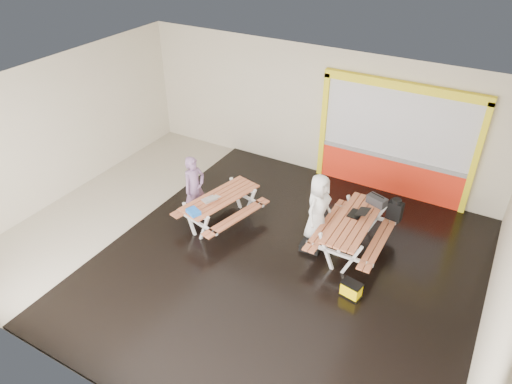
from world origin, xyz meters
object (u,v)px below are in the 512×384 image
Objects in this scene: picnic_table_right at (353,227)px; person_right at (318,207)px; blue_pouch at (193,212)px; dark_case at (310,246)px; laptop_left at (210,199)px; laptop_right at (358,213)px; fluke_bag at (351,290)px; backpack at (395,210)px; toolbox at (377,201)px; person_left at (194,188)px; picnic_table_left at (221,203)px.

picnic_table_right is 0.86m from person_right.
dark_case is (2.37, 0.97, -0.69)m from blue_pouch.
laptop_left is 3.26m from laptop_right.
fluke_bag is at bearing -72.44° from laptop_right.
laptop_right is at bearing 89.07° from picnic_table_right.
picnic_table_right is 1.11m from backpack.
dark_case is (2.33, 0.38, -0.70)m from laptop_left.
laptop_left is at bearing -153.87° from toolbox.
fluke_bag is (3.63, 0.07, -0.61)m from blue_pouch.
picnic_table_right is 4.35× the size of toolbox.
toolbox reaches higher than fluke_bag.
person_right reaches higher than person_left.
laptop_right is at bearing -63.43° from person_left.
picnic_table_left is 5.16× the size of fluke_bag.
person_left reaches higher than laptop_left.
person_right is at bearing 179.70° from picnic_table_right.
toolbox reaches higher than laptop_right.
toolbox is at bearing 26.13° from laptop_left.
picnic_table_right is 1.50m from fluke_bag.
laptop_left reaches higher than dark_case.
laptop_left is at bearing 119.00° from person_right.
picnic_table_right is 4.89× the size of laptop_right.
laptop_left is at bearing 85.80° from blue_pouch.
person_right is (2.16, 0.59, 0.28)m from picnic_table_left.
laptop_left is (-0.10, -0.25, 0.23)m from picnic_table_left.
picnic_table_left is 5.12× the size of laptop_right.
person_right reaches higher than fluke_bag.
toolbox is 0.45m from backpack.
person_right reaches higher than laptop_right.
backpack is 2.04m from dark_case.
laptop_right is 0.79× the size of backpack.
picnic_table_right is at bearing 30.60° from dark_case.
picnic_table_right is at bearing 24.41° from blue_pouch.
dark_case is (-0.77, -0.65, -0.76)m from laptop_right.
toolbox reaches higher than laptop_left.
backpack is at bearing 25.08° from laptop_left.
blue_pouch is at bearing 130.49° from person_right.
fluke_bag is at bearing -85.86° from person_left.
laptop_right is 0.95m from backpack.
blue_pouch is at bearing -148.20° from backpack.
picnic_table_left is 0.88m from blue_pouch.
blue_pouch is 3.68m from fluke_bag.
picnic_table_right is 3.75m from person_left.
picnic_table_left is at bearing 80.53° from blue_pouch.
backpack reaches higher than dark_case.
fluke_bag is at bearing -93.29° from backpack.
laptop_right is 1.41× the size of blue_pouch.
laptop_left is 1.07× the size of dark_case.
backpack reaches higher than laptop_left.
toolbox is (3.91, 1.41, 0.12)m from person_left.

